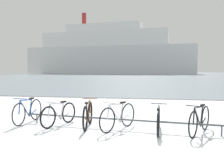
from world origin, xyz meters
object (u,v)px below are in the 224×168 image
Objects in this scene: bicycle_4 at (158,120)px; bicycle_3 at (118,117)px; ferry_ship at (107,53)px; bicycle_1 at (59,114)px; bicycle_5 at (200,120)px; bicycle_2 at (88,115)px; bicycle_0 at (28,111)px.

bicycle_3 is at bearing 175.42° from bicycle_4.
bicycle_1 is at bearing -79.65° from ferry_ship.
bicycle_4 is at bearing 179.51° from bicycle_5.
bicycle_5 is (1.09, -0.01, 0.04)m from bicycle_4.
bicycle_1 is 4.13m from bicycle_5.
bicycle_2 reaches higher than bicycle_5.
bicycle_1 is (1.16, -0.23, -0.03)m from bicycle_0.
bicycle_0 reaches higher than bicycle_4.
bicycle_2 is (2.10, -0.31, -0.01)m from bicycle_0.
bicycle_3 is 82.62m from ferry_ship.
bicycle_5 reaches higher than bicycle_1.
bicycle_1 reaches higher than bicycle_4.
bicycle_0 is 81.64m from ferry_ship.
ferry_ship is at bearing 101.61° from bicycle_3.
bicycle_5 is at bearing -2.58° from bicycle_3.
bicycle_4 is at bearing -5.83° from bicycle_2.
bicycle_4 is 82.95m from ferry_ship.
bicycle_0 is at bearing 174.27° from bicycle_5.
ferry_ship is (-16.58, 80.66, 6.68)m from bicycle_3.
bicycle_1 is 0.92× the size of bicycle_4.
bicycle_1 is at bearing 175.78° from bicycle_5.
bicycle_4 is 0.03× the size of ferry_ship.
bicycle_5 is at bearing -4.22° from bicycle_1.
ferry_ship is at bearing 102.38° from bicycle_4.
bicycle_4 is at bearing -77.62° from ferry_ship.
bicycle_3 is 0.97× the size of bicycle_5.
bicycle_2 is (0.95, -0.08, 0.02)m from bicycle_1.
bicycle_0 reaches higher than bicycle_5.
bicycle_2 is at bearing -79.01° from ferry_ship.
bicycle_3 is 0.93× the size of bicycle_4.
bicycle_3 is at bearing -6.14° from bicycle_1.
bicycle_1 is at bearing 174.45° from bicycle_4.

